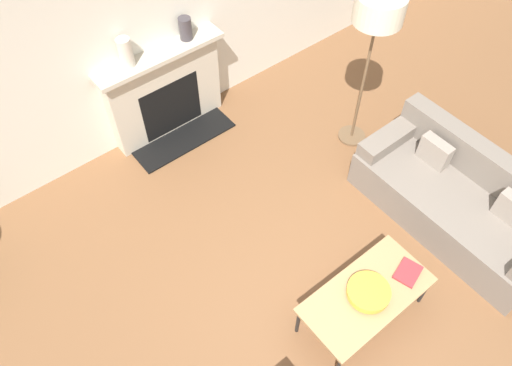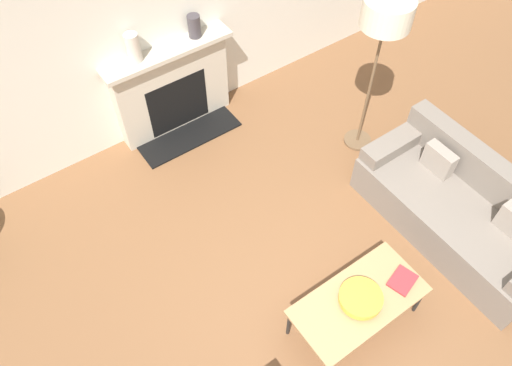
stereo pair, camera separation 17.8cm
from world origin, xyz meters
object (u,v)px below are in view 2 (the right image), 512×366
(coffee_table, at_px, (359,302))
(mantel_vase_left, at_px, (133,48))
(bowl, at_px, (361,298))
(fireplace, at_px, (173,90))
(couch, at_px, (461,210))
(mantel_vase_center_left, at_px, (194,26))
(book, at_px, (403,281))
(floor_lamp, at_px, (385,22))

(coffee_table, relative_size, mantel_vase_left, 3.73)
(mantel_vase_left, bearing_deg, bowl, -83.30)
(fireplace, bearing_deg, couch, -61.89)
(mantel_vase_left, distance_m, mantel_vase_center_left, 0.69)
(couch, height_order, book, couch)
(fireplace, relative_size, book, 5.18)
(floor_lamp, height_order, mantel_vase_center_left, floor_lamp)
(coffee_table, xyz_separation_m, bowl, (-0.00, -0.01, 0.08))
(fireplace, height_order, bowl, fireplace)
(couch, height_order, mantel_vase_center_left, mantel_vase_center_left)
(mantel_vase_left, bearing_deg, coffee_table, -83.21)
(coffee_table, bearing_deg, mantel_vase_left, 96.79)
(couch, xyz_separation_m, coffee_table, (-1.51, -0.17, 0.11))
(floor_lamp, height_order, mantel_vase_left, floor_lamp)
(coffee_table, relative_size, bowl, 3.16)
(fireplace, distance_m, bowl, 3.05)
(bowl, bearing_deg, coffee_table, 59.95)
(book, height_order, mantel_vase_center_left, mantel_vase_center_left)
(mantel_vase_center_left, bearing_deg, bowl, -96.19)
(fireplace, xyz_separation_m, couch, (1.54, -2.88, -0.23))
(coffee_table, distance_m, mantel_vase_left, 3.19)
(fireplace, distance_m, couch, 3.27)
(coffee_table, bearing_deg, couch, 6.33)
(couch, height_order, floor_lamp, floor_lamp)
(fireplace, bearing_deg, mantel_vase_center_left, 2.39)
(fireplace, distance_m, book, 3.16)
(mantel_vase_left, xyz_separation_m, mantel_vase_center_left, (0.69, 0.00, -0.03))
(floor_lamp, bearing_deg, book, -123.46)
(mantel_vase_center_left, bearing_deg, couch, -67.85)
(mantel_vase_left, bearing_deg, fireplace, -2.57)
(couch, xyz_separation_m, mantel_vase_center_left, (-1.18, 2.89, 0.90))
(bowl, bearing_deg, couch, 6.56)
(coffee_table, bearing_deg, floor_lamp, 46.42)
(fireplace, relative_size, floor_lamp, 0.80)
(fireplace, relative_size, mantel_vase_left, 4.75)
(couch, height_order, coffee_table, couch)
(mantel_vase_left, height_order, mantel_vase_center_left, mantel_vase_left)
(coffee_table, xyz_separation_m, book, (0.41, -0.08, 0.04))
(mantel_vase_center_left, bearing_deg, fireplace, -177.61)
(fireplace, distance_m, floor_lamp, 2.38)
(book, relative_size, floor_lamp, 0.15)
(couch, xyz_separation_m, book, (-1.10, -0.25, 0.16))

